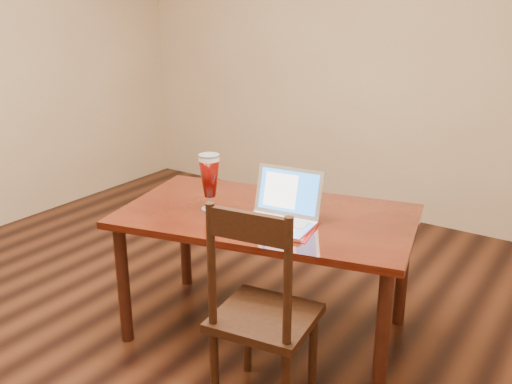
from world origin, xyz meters
The scene contains 4 objects.
ground centered at (0.00, 0.00, 0.00)m, with size 5.00×5.00×0.00m, color black.
room_shell centered at (0.00, 0.00, 1.76)m, with size 4.51×5.01×2.71m.
dining_table centered at (0.43, 0.37, 0.65)m, with size 1.69×1.19×1.03m.
dining_chair centered at (0.76, -0.15, 0.48)m, with size 0.48×0.46×1.01m.
Camera 1 is at (1.97, -1.99, 1.80)m, focal length 40.00 mm.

